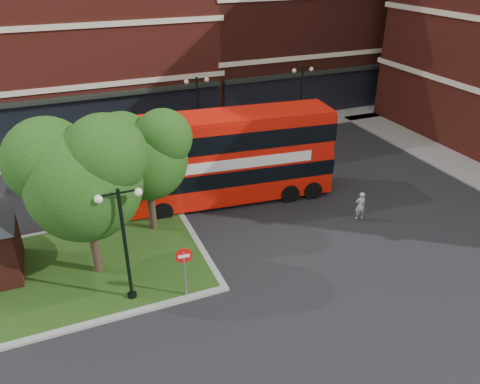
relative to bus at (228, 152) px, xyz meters
name	(u,v)px	position (x,y,z in m)	size (l,w,h in m)	color
ground	(259,270)	(-1.18, -6.67, -2.84)	(120.00, 120.00, 0.00)	black
pavement_far	(165,141)	(-1.18, 9.83, -2.78)	(44.00, 3.00, 0.12)	slate
terrace_far_left	(25,33)	(-9.18, 17.33, 4.16)	(26.00, 12.00, 14.00)	maroon
terrace_far_right	(292,5)	(12.82, 17.33, 5.16)	(18.00, 12.00, 16.00)	#471911
traffic_island	(62,273)	(-9.18, -3.67, -2.78)	(12.60, 7.60, 0.15)	gray
tree_island_west	(80,173)	(-7.78, -4.10, 1.95)	(5.40, 4.71, 7.21)	#2D2116
tree_island_east	(144,152)	(-4.76, -1.61, 1.40)	(4.46, 3.90, 6.29)	#2D2116
lamp_island	(125,241)	(-6.68, -6.47, -0.02)	(1.72, 0.36, 5.00)	black
lamp_far_left	(198,109)	(0.82, 7.83, -0.02)	(1.72, 0.36, 5.00)	black
lamp_far_right	(301,96)	(8.82, 7.83, -0.02)	(1.72, 0.36, 5.00)	black
bus	(228,152)	(0.00, 0.00, 0.00)	(11.56, 3.78, 4.33)	red
woman	(360,206)	(5.47, -4.67, -2.07)	(0.57, 0.37, 1.55)	#979699
car_silver	(172,142)	(-1.14, 7.83, -2.11)	(1.74, 4.34, 1.48)	#ACADB3
car_white	(256,123)	(5.85, 9.33, -2.21)	(1.34, 3.83, 1.26)	white
no_entry_sign	(184,263)	(-4.63, -7.17, -1.16)	(0.65, 0.13, 2.37)	slate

